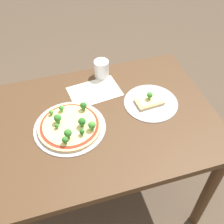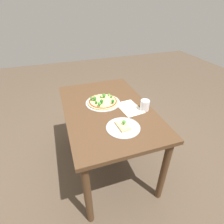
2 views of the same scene
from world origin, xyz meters
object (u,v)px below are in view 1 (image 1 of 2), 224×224
Objects in this scene: dining_table at (93,135)px; pizza_tray_slice at (150,102)px; pizza_tray_whole at (70,126)px; drinking_cup at (101,69)px.

pizza_tray_slice is at bearing -174.16° from dining_table.
pizza_tray_slice is (-0.32, -0.03, 0.11)m from dining_table.
pizza_tray_whole is (0.11, 0.01, 0.12)m from dining_table.
drinking_cup is (-0.24, -0.33, 0.03)m from pizza_tray_whole.
pizza_tray_slice is 2.82× the size of drinking_cup.
pizza_tray_slice is at bearing -173.75° from pizza_tray_whole.
pizza_tray_whole reaches higher than dining_table.
dining_table is 0.34m from pizza_tray_slice.
dining_table is 0.38m from drinking_cup.
pizza_tray_whole is at bearing 6.25° from pizza_tray_slice.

